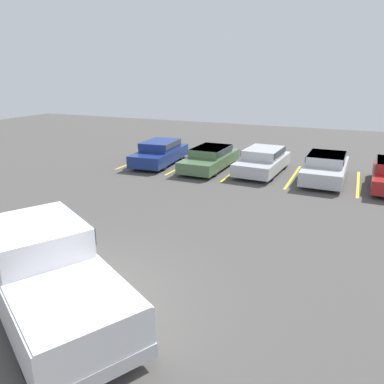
{
  "coord_description": "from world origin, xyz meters",
  "views": [
    {
      "loc": [
        5.2,
        -5.81,
        4.89
      ],
      "look_at": [
        0.34,
        5.25,
        1.0
      ],
      "focal_mm": 35.0,
      "sensor_mm": 36.0,
      "label": 1
    }
  ],
  "objects_px": {
    "parked_sedan_d": "(326,166)",
    "parked_sedan_c": "(263,160)",
    "parked_sedan_a": "(160,152)",
    "parked_sedan_b": "(210,157)",
    "wheel_stop_curb": "(203,154)",
    "pickup_truck": "(44,269)"
  },
  "relations": [
    {
      "from": "pickup_truck",
      "to": "parked_sedan_b",
      "type": "height_order",
      "value": "pickup_truck"
    },
    {
      "from": "parked_sedan_b",
      "to": "parked_sedan_c",
      "type": "height_order",
      "value": "parked_sedan_c"
    },
    {
      "from": "parked_sedan_a",
      "to": "parked_sedan_b",
      "type": "relative_size",
      "value": 0.96
    },
    {
      "from": "pickup_truck",
      "to": "parked_sedan_b",
      "type": "distance_m",
      "value": 12.95
    },
    {
      "from": "parked_sedan_b",
      "to": "parked_sedan_c",
      "type": "relative_size",
      "value": 1.07
    },
    {
      "from": "parked_sedan_b",
      "to": "parked_sedan_d",
      "type": "xyz_separation_m",
      "value": [
        5.75,
        0.08,
        0.05
      ]
    },
    {
      "from": "parked_sedan_a",
      "to": "parked_sedan_b",
      "type": "bearing_deg",
      "value": 87.66
    },
    {
      "from": "parked_sedan_a",
      "to": "parked_sedan_d",
      "type": "bearing_deg",
      "value": 86.91
    },
    {
      "from": "parked_sedan_d",
      "to": "wheel_stop_curb",
      "type": "bearing_deg",
      "value": -109.76
    },
    {
      "from": "parked_sedan_a",
      "to": "parked_sedan_c",
      "type": "xyz_separation_m",
      "value": [
        5.68,
        0.38,
        -0.01
      ]
    },
    {
      "from": "wheel_stop_curb",
      "to": "parked_sedan_b",
      "type": "bearing_deg",
      "value": -61.23
    },
    {
      "from": "parked_sedan_d",
      "to": "parked_sedan_a",
      "type": "bearing_deg",
      "value": -87.79
    },
    {
      "from": "pickup_truck",
      "to": "parked_sedan_a",
      "type": "distance_m",
      "value": 13.44
    },
    {
      "from": "pickup_truck",
      "to": "wheel_stop_curb",
      "type": "xyz_separation_m",
      "value": [
        -2.75,
        15.75,
        -0.86
      ]
    },
    {
      "from": "parked_sedan_d",
      "to": "wheel_stop_curb",
      "type": "distance_m",
      "value": 7.84
    },
    {
      "from": "parked_sedan_d",
      "to": "parked_sedan_c",
      "type": "bearing_deg",
      "value": -92.68
    },
    {
      "from": "parked_sedan_d",
      "to": "wheel_stop_curb",
      "type": "xyz_separation_m",
      "value": [
        -7.31,
        2.77,
        -0.6
      ]
    },
    {
      "from": "parked_sedan_a",
      "to": "wheel_stop_curb",
      "type": "xyz_separation_m",
      "value": [
        1.39,
        2.96,
        -0.61
      ]
    },
    {
      "from": "wheel_stop_curb",
      "to": "pickup_truck",
      "type": "bearing_deg",
      "value": -80.09
    },
    {
      "from": "parked_sedan_d",
      "to": "parked_sedan_b",
      "type": "bearing_deg",
      "value": -88.18
    },
    {
      "from": "parked_sedan_b",
      "to": "parked_sedan_c",
      "type": "distance_m",
      "value": 2.74
    },
    {
      "from": "parked_sedan_a",
      "to": "parked_sedan_d",
      "type": "relative_size",
      "value": 1.02
    }
  ]
}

